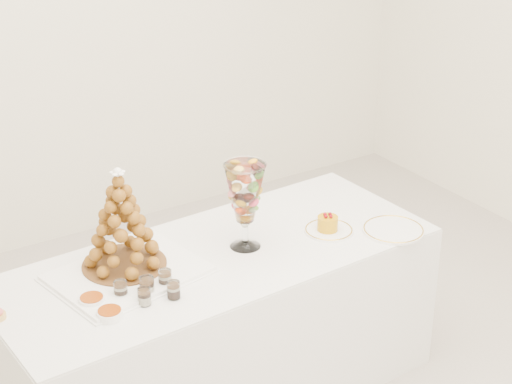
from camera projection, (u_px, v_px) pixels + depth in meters
buffet_table at (218, 327)px, 3.60m from camera, size 1.87×0.82×0.70m
lace_tray at (128, 273)px, 3.30m from camera, size 0.61×0.50×0.02m
macaron_vase at (245, 194)px, 3.42m from camera, size 0.17×0.17×0.36m
cake_plate at (329, 230)px, 3.63m from camera, size 0.21×0.21×0.01m
spare_plate at (393, 230)px, 3.63m from camera, size 0.26×0.26×0.01m
verrine_a at (121, 289)px, 3.15m from camera, size 0.06×0.06×0.07m
verrine_b at (147, 286)px, 3.16m from camera, size 0.07×0.07×0.07m
verrine_c at (165, 278)px, 3.22m from camera, size 0.06×0.06×0.07m
verrine_d at (144, 296)px, 3.10m from camera, size 0.05×0.05×0.07m
verrine_e at (174, 290)px, 3.14m from camera, size 0.06×0.06×0.07m
ramekin_back at (92, 301)px, 3.11m from camera, size 0.09×0.09×0.03m
ramekin_front at (110, 314)px, 3.03m from camera, size 0.09×0.09×0.03m
croquembouche at (121, 219)px, 3.25m from camera, size 0.35×0.35×0.41m
mousse_cake at (328, 223)px, 3.61m from camera, size 0.09×0.09×0.08m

